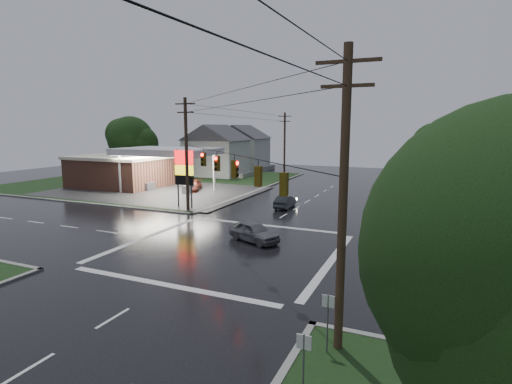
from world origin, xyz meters
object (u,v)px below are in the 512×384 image
at_px(house_near, 217,150).
at_px(car_crossing, 254,232).
at_px(house_far, 242,146).
at_px(tree_ne_near, 451,153).
at_px(car_north, 285,202).
at_px(gas_station, 129,169).
at_px(pylon_sign, 184,169).
at_px(utility_pole_n, 285,144).
at_px(car_pump, 193,186).
at_px(utility_pole_se, 343,199).
at_px(tree_ne_far, 473,143).
at_px(tree_nw_behind, 131,139).
at_px(utility_pole_nw, 186,153).

relative_size(house_near, car_crossing, 2.61).
xyz_separation_m(house_far, tree_ne_near, (36.09, -26.01, 1.16)).
distance_m(house_far, car_north, 39.47).
xyz_separation_m(gas_station, pylon_sign, (15.18, -9.20, 1.46)).
bearing_deg(utility_pole_n, car_pump, -108.97).
bearing_deg(utility_pole_se, pylon_sign, 135.00).
bearing_deg(tree_ne_far, car_pump, -156.99).
bearing_deg(car_crossing, utility_pole_n, 39.70).
bearing_deg(tree_nw_behind, car_pump, -28.68).
bearing_deg(car_crossing, tree_nw_behind, 74.92).
height_order(pylon_sign, tree_ne_near, tree_ne_near).
bearing_deg(car_north, utility_pole_nw, 29.48).
distance_m(gas_station, house_near, 17.07).
bearing_deg(tree_nw_behind, house_near, 24.98).
bearing_deg(car_pump, house_far, 81.79).
height_order(utility_pole_nw, car_pump, utility_pole_nw).
xyz_separation_m(utility_pole_n, house_near, (-11.45, -2.00, -1.06)).
xyz_separation_m(tree_ne_far, car_crossing, (-16.30, -31.71, -5.46)).
distance_m(house_near, tree_ne_near, 37.80).
distance_m(utility_pole_n, tree_nw_behind, 25.63).
height_order(house_far, tree_nw_behind, tree_nw_behind).
distance_m(house_near, tree_ne_far, 38.19).
relative_size(house_near, tree_nw_behind, 1.10).
relative_size(utility_pole_n, car_crossing, 2.48).
height_order(house_far, tree_ne_far, tree_ne_far).
distance_m(tree_nw_behind, car_crossing, 44.74).
bearing_deg(tree_ne_near, car_north, -154.42).
distance_m(house_near, car_crossing, 40.32).
xyz_separation_m(house_far, car_pump, (6.28, -27.95, -3.73)).
bearing_deg(utility_pole_nw, tree_nw_behind, 139.90).
distance_m(gas_station, car_pump, 10.19).
bearing_deg(tree_nw_behind, utility_pole_n, 18.21).
bearing_deg(pylon_sign, car_crossing, -35.89).
xyz_separation_m(pylon_sign, utility_pole_se, (20.00, -20.00, 1.71)).
bearing_deg(tree_ne_near, utility_pole_nw, -152.14).
bearing_deg(gas_station, car_crossing, -33.28).
bearing_deg(utility_pole_nw, tree_ne_near, 27.86).
xyz_separation_m(gas_station, car_north, (24.55, -5.01, -1.91)).
bearing_deg(gas_station, tree_ne_far, 18.46).
bearing_deg(utility_pole_nw, utility_pole_n, 90.00).
bearing_deg(house_near, house_far, 94.76).
distance_m(utility_pole_se, house_far, 65.55).
xyz_separation_m(pylon_sign, car_north, (9.38, 4.19, -3.37)).
bearing_deg(tree_nw_behind, car_crossing, -38.61).
distance_m(utility_pole_n, tree_ne_far, 26.96).
xyz_separation_m(pylon_sign, tree_ne_near, (24.64, 11.49, 1.55)).
relative_size(utility_pole_nw, car_north, 2.84).
xyz_separation_m(utility_pole_nw, tree_ne_far, (26.65, 24.49, 0.46)).
distance_m(utility_pole_se, tree_ne_near, 31.83).
relative_size(tree_ne_near, car_north, 2.32).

